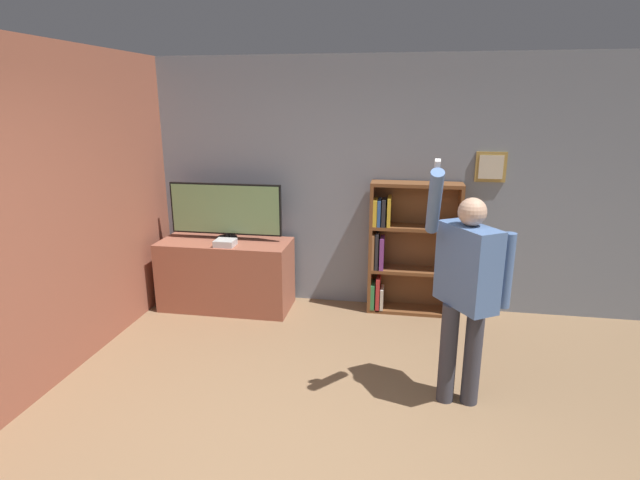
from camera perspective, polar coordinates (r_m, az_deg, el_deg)
The scene contains 7 objects.
wall_back at distance 5.47m, azimuth 3.38°, elevation 6.31°, with size 6.26×0.09×2.70m.
wall_side_brick at distance 4.81m, azimuth -25.56°, elevation 3.48°, with size 0.06×4.60×2.70m.
tv_ledge at distance 5.63m, azimuth -10.65°, elevation -3.87°, with size 1.42×0.60×0.76m.
television at distance 5.51m, azimuth -10.73°, elevation 3.34°, with size 1.24×0.22×0.62m.
game_console at distance 5.33m, azimuth -10.78°, elevation -0.32°, with size 0.21×0.19×0.07m.
bookshelf at distance 5.41m, azimuth 9.71°, elevation -1.03°, with size 0.94×0.28×1.42m.
person at distance 3.76m, azimuth 16.38°, elevation -4.75°, with size 0.62×0.57×1.88m.
Camera 1 is at (0.61, -2.34, 2.25)m, focal length 28.00 mm.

